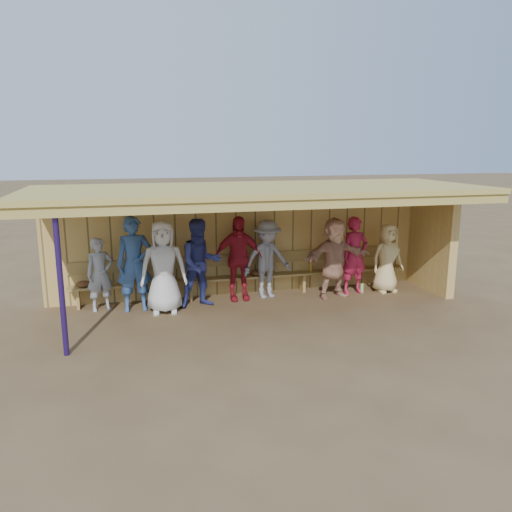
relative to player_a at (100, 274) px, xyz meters
The scene contains 13 objects.
ground 3.32m from the player_a, 14.52° to the right, with size 90.00×90.00×0.00m, color brown.
player_a is the anchor object (origin of this frame).
player_b 1.33m from the player_a, 20.79° to the right, with size 0.91×0.59×1.87m, color silver.
player_c 2.02m from the player_a, ahead, with size 0.90×0.70×1.84m, color navy.
player_d 2.85m from the player_a, ahead, with size 1.07×0.45×1.83m, color #A91B29.
player_e 3.50m from the player_a, ahead, with size 1.11×0.64×1.72m, color gray.
player_f 4.93m from the player_a, ahead, with size 1.65×0.52×1.78m, color tan.
player_g 5.49m from the player_a, ahead, with size 0.64×0.42×1.75m, color #B41C3E.
player_h 6.26m from the player_a, ahead, with size 0.77×0.50×1.58m, color #E1C47E.
player_extra 0.74m from the player_a, 15.40° to the right, with size 0.70×0.46×1.93m, color #33548C.
dugout_structure 3.64m from the player_a, ahead, with size 8.80×3.20×2.50m.
bench 3.15m from the player_a, ahead, with size 7.60×0.34×0.93m.
dugout_equipment 2.34m from the player_a, ahead, with size 6.91×0.62×0.80m.
Camera 1 is at (-2.57, -9.39, 3.26)m, focal length 35.00 mm.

